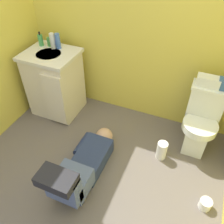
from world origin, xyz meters
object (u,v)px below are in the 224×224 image
object	(u,v)px
bottle_clear	(52,41)
bottle_blue	(58,41)
bottle_green	(49,42)
tissue_box	(208,81)
toilet	(201,121)
person_plumber	(82,166)
paper_towel_roll	(162,150)
vanity_cabinet	(55,83)
faucet	(56,44)
soap_dispenser	(41,40)
toilet_paper_roll	(205,204)

from	to	relation	value
bottle_clear	bottle_blue	size ratio (longest dim) A/B	1.01
bottle_green	bottle_clear	bearing A→B (deg)	-25.94
tissue_box	bottle_blue	size ratio (longest dim) A/B	1.25
toilet	person_plumber	xyz separation A→B (m)	(-0.96, -0.87, -0.19)
person_plumber	tissue_box	distance (m)	1.47
tissue_box	bottle_blue	bearing A→B (deg)	-179.83
toilet	bottle_blue	world-z (taller)	bottle_blue
bottle_clear	person_plumber	bearing A→B (deg)	-48.96
paper_towel_roll	vanity_cabinet	bearing A→B (deg)	169.72
person_plumber	faucet	bearing A→B (deg)	129.54
bottle_clear	paper_towel_roll	distance (m)	1.72
vanity_cabinet	bottle_clear	world-z (taller)	bottle_clear
soap_dispenser	paper_towel_roll	world-z (taller)	soap_dispenser
person_plumber	paper_towel_roll	distance (m)	0.86
toilet	faucet	bearing A→B (deg)	177.08
paper_towel_roll	toilet_paper_roll	distance (m)	0.65
bottle_blue	faucet	bearing A→B (deg)	174.40
toilet	vanity_cabinet	size ratio (longest dim) A/B	0.91
faucet	toilet_paper_roll	bearing A→B (deg)	-22.53
bottle_clear	toilet_paper_roll	bearing A→B (deg)	-21.66
person_plumber	tissue_box	size ratio (longest dim) A/B	4.84
soap_dispenser	bottle_green	xyz separation A→B (m)	(0.09, 0.03, -0.02)
faucet	bottle_green	world-z (taller)	bottle_green
toilet	toilet_paper_roll	distance (m)	0.82
soap_dispenser	paper_towel_roll	bearing A→B (deg)	-13.32
soap_dispenser	paper_towel_roll	xyz separation A→B (m)	(1.64, -0.39, -0.78)
faucet	paper_towel_roll	size ratio (longest dim) A/B	0.47
person_plumber	toilet_paper_roll	bearing A→B (deg)	7.35
faucet	soap_dispenser	size ratio (longest dim) A/B	0.60
toilet	bottle_blue	xyz separation A→B (m)	(-1.71, 0.09, 0.54)
bottle_green	tissue_box	bearing A→B (deg)	-0.29
toilet	toilet_paper_roll	size ratio (longest dim) A/B	6.82
toilet	person_plumber	distance (m)	1.31
person_plumber	bottle_green	world-z (taller)	bottle_green
vanity_cabinet	bottle_blue	size ratio (longest dim) A/B	4.65
faucet	bottle_green	xyz separation A→B (m)	(-0.10, 0.01, 0.00)
bottle_clear	paper_towel_roll	xyz separation A→B (m)	(1.47, -0.38, -0.80)
tissue_box	bottle_clear	distance (m)	1.73
faucet	tissue_box	xyz separation A→B (m)	(1.71, 0.00, -0.07)
faucet	bottle_clear	size ratio (longest dim) A/B	0.56
toilet_paper_roll	soap_dispenser	bearing A→B (deg)	159.76
person_plumber	toilet_paper_roll	world-z (taller)	person_plumber
toilet	person_plumber	world-z (taller)	toilet
soap_dispenser	bottle_clear	distance (m)	0.17
person_plumber	bottle_blue	bearing A→B (deg)	128.28
person_plumber	soap_dispenser	world-z (taller)	soap_dispenser
vanity_cabinet	bottle_blue	world-z (taller)	bottle_blue
bottle_blue	toilet_paper_roll	distance (m)	2.25
toilet	tissue_box	distance (m)	0.44
vanity_cabinet	toilet	bearing A→B (deg)	1.86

